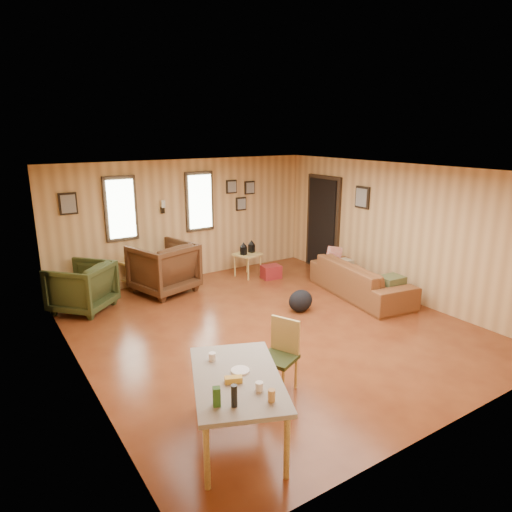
{
  "coord_description": "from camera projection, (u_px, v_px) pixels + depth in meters",
  "views": [
    {
      "loc": [
        -3.72,
        -5.35,
        2.95
      ],
      "look_at": [
        0.0,
        0.4,
        1.05
      ],
      "focal_mm": 32.0,
      "sensor_mm": 36.0,
      "label": 1
    }
  ],
  "objects": [
    {
      "name": "dining_chair",
      "position": [
        281.0,
        351.0,
        5.28
      ],
      "size": [
        0.51,
        0.51,
        0.85
      ],
      "rotation": [
        0.0,
        0.0,
        0.43
      ],
      "color": "#343D1B",
      "rests_on": "ground"
    },
    {
      "name": "side_table",
      "position": [
        248.0,
        252.0,
        9.39
      ],
      "size": [
        0.58,
        0.58,
        0.75
      ],
      "rotation": [
        0.0,
        0.0,
        0.28
      ],
      "color": "#EAC568",
      "rests_on": "ground"
    },
    {
      "name": "sofa",
      "position": [
        361.0,
        274.0,
        8.29
      ],
      "size": [
        0.96,
        2.24,
        0.85
      ],
      "primitive_type": "imported",
      "rotation": [
        0.0,
        0.0,
        1.42
      ],
      "color": "brown",
      "rests_on": "ground"
    },
    {
      "name": "room",
      "position": [
        270.0,
        247.0,
        7.05
      ],
      "size": [
        5.54,
        6.04,
        2.44
      ],
      "color": "brown",
      "rests_on": "ground"
    },
    {
      "name": "backpack",
      "position": [
        301.0,
        301.0,
        7.63
      ],
      "size": [
        0.51,
        0.45,
        0.37
      ],
      "rotation": [
        0.0,
        0.0,
        -0.33
      ],
      "color": "black",
      "rests_on": "ground"
    },
    {
      "name": "recliner_brown",
      "position": [
        164.0,
        265.0,
        8.46
      ],
      "size": [
        1.24,
        1.19,
        1.04
      ],
      "primitive_type": "imported",
      "rotation": [
        0.0,
        0.0,
        3.43
      ],
      "color": "#4A2A16",
      "rests_on": "ground"
    },
    {
      "name": "cooler",
      "position": [
        271.0,
        272.0,
        9.34
      ],
      "size": [
        0.41,
        0.31,
        0.27
      ],
      "rotation": [
        0.0,
        0.0,
        -0.11
      ],
      "color": "maroon",
      "rests_on": "ground"
    },
    {
      "name": "sofa_pillows",
      "position": [
        363.0,
        268.0,
        8.33
      ],
      "size": [
        0.48,
        1.76,
        0.36
      ],
      "rotation": [
        0.0,
        0.0,
        -0.07
      ],
      "color": "#4C522E",
      "rests_on": "sofa"
    },
    {
      "name": "recliner_green",
      "position": [
        82.0,
        285.0,
        7.61
      ],
      "size": [
        1.2,
        1.2,
        0.9
      ],
      "primitive_type": "imported",
      "rotation": [
        0.0,
        0.0,
        -2.4
      ],
      "color": "#343D1B",
      "rests_on": "ground"
    },
    {
      "name": "dining_table",
      "position": [
        237.0,
        383.0,
        4.32
      ],
      "size": [
        1.27,
        1.57,
        0.89
      ],
      "rotation": [
        0.0,
        0.0,
        -0.39
      ],
      "color": "gray",
      "rests_on": "ground"
    },
    {
      "name": "end_table",
      "position": [
        135.0,
        269.0,
        8.76
      ],
      "size": [
        0.66,
        0.63,
        0.66
      ],
      "rotation": [
        0.0,
        0.0,
        0.38
      ],
      "color": "#EAC568",
      "rests_on": "ground"
    }
  ]
}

